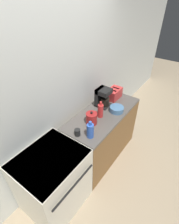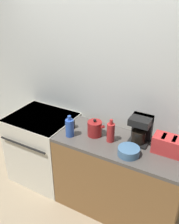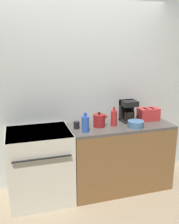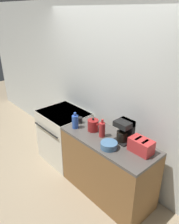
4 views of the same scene
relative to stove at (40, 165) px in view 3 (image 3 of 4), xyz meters
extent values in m
plane|color=tan|center=(0.59, -0.33, -0.47)|extent=(12.00, 12.00, 0.00)
cube|color=silver|center=(0.59, 0.38, 0.83)|extent=(8.00, 0.05, 2.60)
cube|color=silver|center=(0.00, 0.00, -0.01)|extent=(0.77, 0.66, 0.91)
cube|color=black|center=(0.00, 0.00, 0.43)|extent=(0.76, 0.64, 0.02)
cylinder|color=black|center=(-0.17, -0.14, 0.44)|extent=(0.21, 0.21, 0.01)
cylinder|color=black|center=(0.17, -0.14, 0.44)|extent=(0.21, 0.21, 0.01)
cylinder|color=black|center=(-0.17, 0.14, 0.44)|extent=(0.21, 0.21, 0.01)
cylinder|color=black|center=(0.17, 0.14, 0.44)|extent=(0.21, 0.21, 0.01)
cylinder|color=black|center=(0.00, -0.35, 0.24)|extent=(0.66, 0.02, 0.02)
cube|color=brown|center=(1.07, -0.04, -0.03)|extent=(1.35, 0.58, 0.87)
cube|color=#514C47|center=(1.07, -0.04, 0.42)|extent=(1.35, 0.58, 0.04)
cylinder|color=maroon|center=(0.77, -0.03, 0.52)|extent=(0.15, 0.15, 0.16)
sphere|color=black|center=(0.77, -0.03, 0.62)|extent=(0.03, 0.03, 0.03)
cylinder|color=maroon|center=(0.84, -0.03, 0.56)|extent=(0.09, 0.03, 0.07)
cube|color=red|center=(1.52, 0.04, 0.53)|extent=(0.28, 0.17, 0.17)
cube|color=black|center=(1.47, 0.04, 0.61)|extent=(0.03, 0.12, 0.01)
cube|color=black|center=(1.57, 0.04, 0.61)|extent=(0.03, 0.12, 0.01)
cube|color=black|center=(1.23, 0.07, 0.45)|extent=(0.20, 0.20, 0.02)
cube|color=black|center=(1.23, 0.14, 0.59)|extent=(0.20, 0.06, 0.29)
cube|color=black|center=(1.23, 0.07, 0.70)|extent=(0.20, 0.20, 0.07)
cylinder|color=black|center=(1.23, 0.04, 0.53)|extent=(0.14, 0.14, 0.13)
cylinder|color=#B72828|center=(0.96, -0.05, 0.54)|extent=(0.08, 0.08, 0.20)
cylinder|color=#B72828|center=(0.96, -0.05, 0.67)|extent=(0.03, 0.03, 0.05)
cylinder|color=#2D56B7|center=(0.54, -0.17, 0.54)|extent=(0.09, 0.09, 0.19)
cylinder|color=#2D56B7|center=(0.54, -0.17, 0.66)|extent=(0.04, 0.04, 0.05)
cylinder|color=black|center=(0.47, -0.03, 0.49)|extent=(0.08, 0.08, 0.09)
cylinder|color=teal|center=(1.21, -0.18, 0.48)|extent=(0.21, 0.21, 0.08)
camera|label=1|loc=(-0.74, -1.09, 2.00)|focal=28.00mm
camera|label=2|loc=(1.83, -2.03, 1.90)|focal=40.00mm
camera|label=3|loc=(-0.23, -2.91, 1.45)|focal=40.00mm
camera|label=4|loc=(2.72, -1.84, 1.98)|focal=35.00mm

